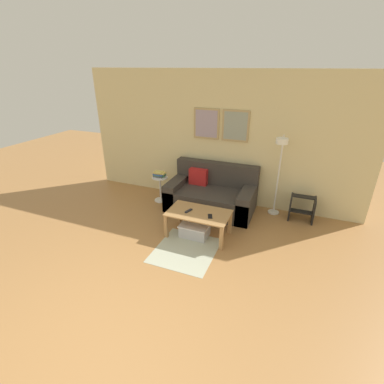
% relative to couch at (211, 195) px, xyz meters
% --- Properties ---
extents(ground_plane, '(16.00, 16.00, 0.00)m').
position_rel_couch_xyz_m(ground_plane, '(-0.05, -3.35, -0.29)').
color(ground_plane, '#A87542').
extents(wall_back, '(5.60, 0.09, 2.55)m').
position_rel_couch_xyz_m(wall_back, '(-0.05, 0.47, 0.99)').
color(wall_back, beige).
rests_on(wall_back, ground_plane).
extents(area_rug, '(0.91, 0.99, 0.01)m').
position_rel_couch_xyz_m(area_rug, '(0.07, -1.47, -0.29)').
color(area_rug, '#B2B79E').
rests_on(area_rug, ground_plane).
extents(couch, '(1.65, 0.91, 0.86)m').
position_rel_couch_xyz_m(couch, '(0.00, 0.00, 0.00)').
color(couch, '#38332D').
rests_on(couch, ground_plane).
extents(coffee_table, '(1.01, 0.58, 0.42)m').
position_rel_couch_xyz_m(coffee_table, '(0.10, -0.98, 0.06)').
color(coffee_table, '#AD7F4C').
rests_on(coffee_table, ground_plane).
extents(storage_bin, '(0.47, 0.34, 0.21)m').
position_rel_couch_xyz_m(storage_bin, '(0.06, -1.03, -0.18)').
color(storage_bin, '#B2B2B7').
rests_on(storage_bin, ground_plane).
extents(floor_lamp, '(0.21, 0.51, 1.52)m').
position_rel_couch_xyz_m(floor_lamp, '(1.18, 0.09, 0.82)').
color(floor_lamp, white).
rests_on(floor_lamp, ground_plane).
extents(side_table, '(0.32, 0.32, 0.53)m').
position_rel_couch_xyz_m(side_table, '(-1.09, -0.06, 0.03)').
color(side_table, white).
rests_on(side_table, ground_plane).
extents(book_stack, '(0.25, 0.19, 0.11)m').
position_rel_couch_xyz_m(book_stack, '(-1.11, -0.04, 0.29)').
color(book_stack, '#4C4C51').
rests_on(book_stack, side_table).
extents(remote_control, '(0.09, 0.15, 0.02)m').
position_rel_couch_xyz_m(remote_control, '(-0.06, -1.01, 0.15)').
color(remote_control, '#232328').
rests_on(remote_control, coffee_table).
extents(cell_phone, '(0.11, 0.15, 0.01)m').
position_rel_couch_xyz_m(cell_phone, '(0.32, -1.04, 0.14)').
color(cell_phone, black).
rests_on(cell_phone, coffee_table).
extents(step_stool, '(0.43, 0.30, 0.45)m').
position_rel_couch_xyz_m(step_stool, '(1.67, 0.19, -0.05)').
color(step_stool, black).
rests_on(step_stool, ground_plane).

